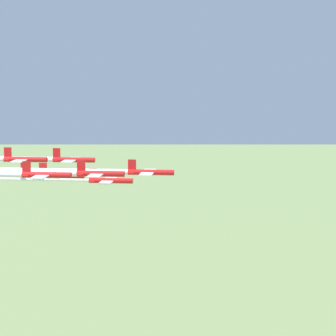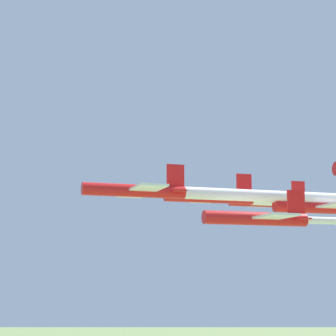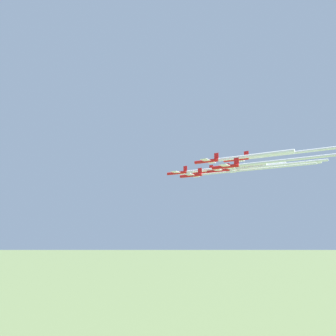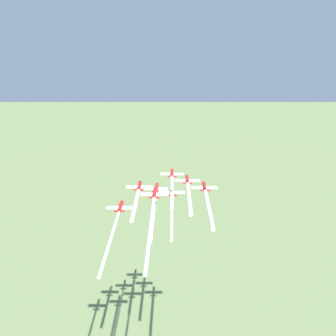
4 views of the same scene
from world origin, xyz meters
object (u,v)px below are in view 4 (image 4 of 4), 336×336
jet_6 (120,207)px  jet_3 (139,187)px  jet_4 (172,192)px  jet_0 (172,174)px  jet_5 (204,187)px  jet_1 (157,188)px  jet_7 (155,194)px  jet_2 (187,180)px

jet_6 → jet_3: bearing=59.5°
jet_4 → jet_0: bearing=90.0°
jet_3 → jet_5: jet_3 is taller
jet_1 → jet_3: size_ratio=1.00×
jet_6 → jet_7: size_ratio=1.00×
jet_1 → jet_6: (-23.78, 0.22, -0.26)m
jet_0 → jet_5: bearing=-59.5°
jet_5 → jet_6: bearing=-161.2°
jet_0 → jet_3: size_ratio=1.00×
jet_1 → jet_2: size_ratio=1.00×
jet_6 → jet_2: bearing=40.4°
jet_1 → jet_6: jet_1 is taller
jet_6 → jet_7: (6.02, -10.45, 5.04)m
jet_1 → jet_7: bearing=-90.0°
jet_3 → jet_4: (6.02, -10.45, -2.07)m
jet_0 → jet_1: bearing=-120.5°
jet_3 → jet_4: jet_3 is taller
jet_2 → jet_4: size_ratio=1.00×
jet_0 → jet_7: bearing=-101.1°
jet_3 → jet_0: bearing=59.5°
jet_3 → jet_4: size_ratio=1.00×
jet_2 → jet_5: 11.90m
jet_3 → jet_6: jet_3 is taller
jet_2 → jet_3: jet_3 is taller
jet_1 → jet_6: 23.78m
jet_2 → jet_5: size_ratio=1.00×
jet_0 → jet_4: 20.52m
jet_0 → jet_6: size_ratio=1.00×
jet_0 → jet_3: (-23.78, 0.22, 1.05)m
jet_2 → jet_5: bearing=-59.5°
jet_5 → jet_0: bearing=120.5°
jet_2 → jet_1: bearing=180.0°
jet_2 → jet_4: bearing=-120.5°
jet_1 → jet_5: bearing=-29.5°
jet_0 → jet_5: jet_5 is taller
jet_1 → jet_2: (6.02, -10.45, 3.43)m
jet_0 → jet_3: jet_3 is taller
jet_0 → jet_5: (-11.74, -20.68, 0.91)m
jet_4 → jet_1: bearing=120.5°
jet_4 → jet_3: bearing=180.0°
jet_4 → jet_5: bearing=0.0°
jet_5 → jet_1: bearing=150.5°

